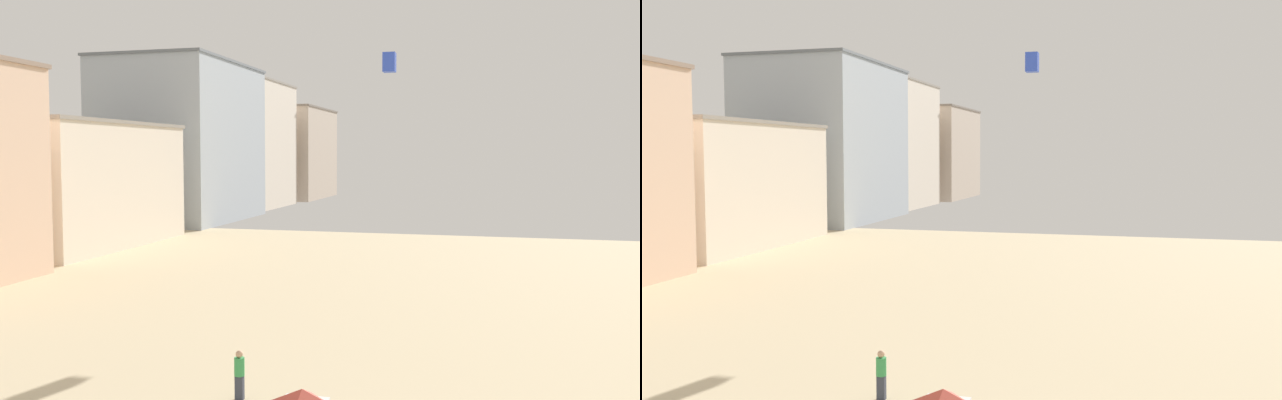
% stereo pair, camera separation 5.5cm
% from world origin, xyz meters
% --- Properties ---
extents(boardwalk_hotel_mid, '(13.99, 19.53, 10.82)m').
position_xyz_m(boardwalk_hotel_mid, '(-26.25, 44.31, 5.42)').
color(boardwalk_hotel_mid, silver).
rests_on(boardwalk_hotel_mid, ground).
extents(boardwalk_hotel_far, '(14.29, 20.48, 18.93)m').
position_xyz_m(boardwalk_hotel_far, '(-26.25, 67.56, 9.47)').
color(boardwalk_hotel_far, '#ADB7C1').
rests_on(boardwalk_hotel_far, ground).
extents(boardwalk_hotel_distant, '(11.66, 17.21, 18.73)m').
position_xyz_m(boardwalk_hotel_distant, '(-26.25, 87.95, 9.37)').
color(boardwalk_hotel_distant, silver).
rests_on(boardwalk_hotel_distant, ground).
extents(boardwalk_hotel_furthest, '(13.80, 20.92, 16.25)m').
position_xyz_m(boardwalk_hotel_furthest, '(-26.25, 109.86, 8.13)').
color(boardwalk_hotel_furthest, '#C6B29E').
rests_on(boardwalk_hotel_furthest, ground).
extents(kite_flyer, '(0.34, 0.34, 1.64)m').
position_xyz_m(kite_flyer, '(2.46, 13.72, 0.92)').
color(kite_flyer, '#383D4C').
rests_on(kite_flyer, ground).
extents(kite_blue_box, '(0.84, 0.84, 1.32)m').
position_xyz_m(kite_blue_box, '(3.32, 39.37, 14.28)').
color(kite_blue_box, blue).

